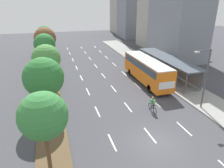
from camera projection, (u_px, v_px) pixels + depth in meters
ground_plane at (156, 143)px, 17.50m from camera, size 140.00×140.00×0.00m
median_strip at (49, 75)px, 33.03m from camera, size 2.60×52.00×0.12m
sidewalk_right at (150, 66)px, 37.71m from camera, size 4.50×52.00×0.15m
lane_divider_left at (81, 78)px, 32.19m from camera, size 0.14×46.18×0.01m
lane_divider_center at (103, 76)px, 33.13m from camera, size 0.14×46.18×0.01m
lane_divider_right at (124, 74)px, 34.06m from camera, size 0.14×46.18×0.01m
bus_shelter at (168, 65)px, 32.18m from camera, size 2.90×14.36×2.86m
bus at (147, 68)px, 29.80m from camera, size 2.54×11.29×3.37m
cyclist at (153, 105)px, 22.15m from camera, size 0.46×1.82×1.71m
median_tree_nearest at (43, 116)px, 13.06m from camera, size 3.16×3.16×5.86m
median_tree_second at (44, 78)px, 19.91m from camera, size 3.88×3.88×6.09m
median_tree_third at (46, 59)px, 26.85m from camera, size 3.66×3.66×5.85m
median_tree_fourth at (45, 44)px, 33.45m from camera, size 3.40×3.40×6.14m
median_tree_fifth at (45, 38)px, 40.37m from camera, size 4.18×4.18×6.28m
median_tree_farthest at (44, 33)px, 47.21m from camera, size 3.34×3.34×5.70m
streetlight at (205, 75)px, 21.63m from camera, size 1.91×0.24×6.50m
building_mid_right at (161, 18)px, 51.82m from camera, size 9.48×8.22×14.13m
building_tall_right at (123, 11)px, 73.61m from camera, size 6.35×11.62×15.01m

